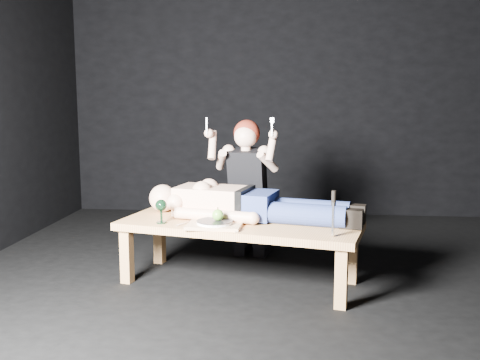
{
  "coord_description": "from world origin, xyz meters",
  "views": [
    {
      "loc": [
        0.08,
        -3.84,
        1.34
      ],
      "look_at": [
        -0.32,
        0.06,
        0.75
      ],
      "focal_mm": 41.33,
      "sensor_mm": 36.0,
      "label": 1
    }
  ],
  "objects": [
    {
      "name": "spoon_flat",
      "position": [
        -0.31,
        -0.14,
        0.45
      ],
      "size": [
        0.04,
        0.18,
        0.01
      ],
      "primitive_type": "cube",
      "rotation": [
        0.0,
        0.0,
        0.14
      ],
      "color": "#B2B2B7",
      "rests_on": "table"
    },
    {
      "name": "table",
      "position": [
        -0.32,
        0.01,
        0.23
      ],
      "size": [
        1.82,
        1.02,
        0.45
      ],
      "primitive_type": "cube",
      "rotation": [
        0.0,
        0.0,
        -0.23
      ],
      "color": "tan",
      "rests_on": "ground"
    },
    {
      "name": "back_wall",
      "position": [
        0.0,
        2.5,
        1.5
      ],
      "size": [
        5.0,
        0.0,
        5.0
      ],
      "primitive_type": "plane",
      "rotation": [
        1.57,
        0.0,
        0.0
      ],
      "color": "black",
      "rests_on": "ground"
    },
    {
      "name": "fork_flat",
      "position": [
        -0.7,
        -0.07,
        0.45
      ],
      "size": [
        0.09,
        0.17,
        0.01
      ],
      "primitive_type": "cube",
      "rotation": [
        0.0,
        0.0,
        -0.45
      ],
      "color": "#B2B2B7",
      "rests_on": "table"
    },
    {
      "name": "knife_flat",
      "position": [
        -0.31,
        -0.21,
        0.45
      ],
      "size": [
        0.02,
        0.18,
        0.01
      ],
      "primitive_type": "cube",
      "rotation": [
        0.0,
        0.0,
        0.0
      ],
      "color": "#B2B2B7",
      "rests_on": "table"
    },
    {
      "name": "serving_tray",
      "position": [
        -0.48,
        -0.15,
        0.46
      ],
      "size": [
        0.39,
        0.29,
        0.02
      ],
      "primitive_type": "cube",
      "rotation": [
        0.0,
        0.0,
        -0.05
      ],
      "color": "tan",
      "rests_on": "table"
    },
    {
      "name": "plate",
      "position": [
        -0.48,
        -0.15,
        0.48
      ],
      "size": [
        0.26,
        0.26,
        0.02
      ],
      "primitive_type": "cylinder",
      "rotation": [
        0.0,
        0.0,
        -0.05
      ],
      "color": "white",
      "rests_on": "serving_tray"
    },
    {
      "name": "goblet",
      "position": [
        -0.87,
        -0.07,
        0.54
      ],
      "size": [
        0.1,
        0.1,
        0.17
      ],
      "primitive_type": null,
      "rotation": [
        0.0,
        0.0,
        -0.23
      ],
      "color": "black",
      "rests_on": "table"
    },
    {
      "name": "ground",
      "position": [
        0.0,
        0.0,
        0.0
      ],
      "size": [
        5.0,
        5.0,
        0.0
      ],
      "primitive_type": "plane",
      "color": "black",
      "rests_on": "ground"
    },
    {
      "name": "lying_man",
      "position": [
        -0.23,
        0.14,
        0.59
      ],
      "size": [
        1.84,
        0.92,
        0.27
      ],
      "primitive_type": null,
      "rotation": [
        0.0,
        0.0,
        -0.23
      ],
      "color": "beige",
      "rests_on": "table"
    },
    {
      "name": "apple",
      "position": [
        -0.45,
        -0.14,
        0.53
      ],
      "size": [
        0.08,
        0.08,
        0.08
      ],
      "primitive_type": "sphere",
      "color": "green",
      "rests_on": "plate"
    },
    {
      "name": "kneeling_woman",
      "position": [
        -0.3,
        0.67,
        0.6
      ],
      "size": [
        0.76,
        0.82,
        1.19
      ],
      "primitive_type": null,
      "rotation": [
        0.0,
        0.0,
        -0.19
      ],
      "color": "black",
      "rests_on": "ground"
    },
    {
      "name": "carving_knife",
      "position": [
        0.32,
        -0.34,
        0.6
      ],
      "size": [
        0.05,
        0.05,
        0.3
      ],
      "primitive_type": null,
      "rotation": [
        0.0,
        0.0,
        -0.23
      ],
      "color": "#B2B2B7",
      "rests_on": "table"
    }
  ]
}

